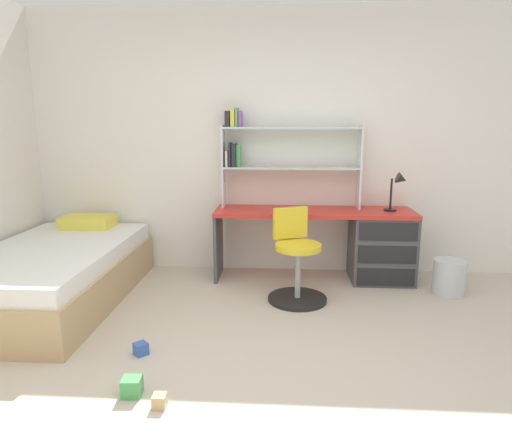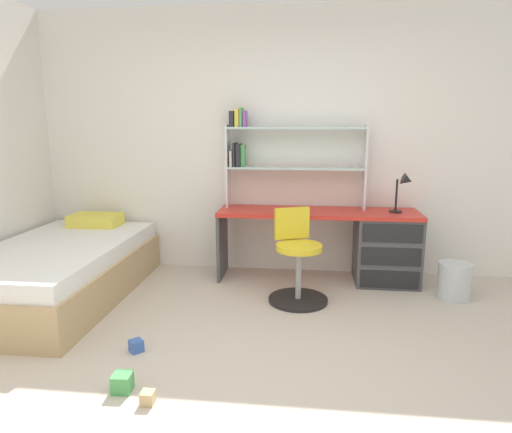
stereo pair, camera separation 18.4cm
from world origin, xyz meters
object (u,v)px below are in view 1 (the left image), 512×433
(toy_block_green_0, at_px, (132,386))
(toy_block_natural_2, at_px, (160,401))
(toy_block_blue_1, at_px, (141,349))
(bookshelf_hutch, at_px, (274,150))
(bed_platform, at_px, (54,274))
(waste_bin, at_px, (449,277))
(desk_lamp, at_px, (399,185))
(desk, at_px, (364,242))
(swivel_chair, at_px, (297,265))

(toy_block_green_0, height_order, toy_block_natural_2, toy_block_green_0)
(toy_block_green_0, xyz_separation_m, toy_block_blue_1, (-0.09, 0.46, -0.01))
(bookshelf_hutch, relative_size, toy_block_blue_1, 16.79)
(bed_platform, distance_m, waste_bin, 3.53)
(bookshelf_hutch, bearing_deg, toy_block_green_0, -108.71)
(desk_lamp, bearing_deg, bed_platform, -167.15)
(bookshelf_hutch, bearing_deg, toy_block_natural_2, -103.66)
(waste_bin, distance_m, toy_block_green_0, 2.92)
(desk, xyz_separation_m, waste_bin, (0.71, -0.36, -0.23))
(desk_lamp, xyz_separation_m, toy_block_green_0, (-1.95, -2.04, -0.90))
(swivel_chair, distance_m, waste_bin, 1.42)
(bookshelf_hutch, relative_size, bed_platform, 0.68)
(bed_platform, height_order, toy_block_green_0, bed_platform)
(toy_block_green_0, relative_size, toy_block_blue_1, 1.31)
(bookshelf_hutch, distance_m, toy_block_blue_1, 2.31)
(desk, height_order, bed_platform, desk)
(desk, bearing_deg, toy_block_natural_2, -124.13)
(desk, xyz_separation_m, toy_block_green_0, (-1.66, -2.07, -0.33))
(swivel_chair, height_order, waste_bin, swivel_chair)
(bed_platform, distance_m, toy_block_natural_2, 1.97)
(desk, height_order, swivel_chair, swivel_chair)
(bed_platform, distance_m, toy_block_blue_1, 1.38)
(swivel_chair, relative_size, waste_bin, 2.50)
(toy_block_green_0, bearing_deg, waste_bin, 35.84)
(desk, xyz_separation_m, desk_lamp, (0.29, -0.03, 0.57))
(desk_lamp, bearing_deg, waste_bin, -38.13)
(bookshelf_hutch, distance_m, toy_block_green_0, 2.64)
(desk_lamp, xyz_separation_m, toy_block_blue_1, (-2.05, -1.58, -0.92))
(desk, bearing_deg, toy_block_green_0, -128.70)
(desk_lamp, bearing_deg, toy_block_natural_2, -129.53)
(bookshelf_hutch, bearing_deg, waste_bin, -17.23)
(desk_lamp, height_order, toy_block_blue_1, desk_lamp)
(bookshelf_hutch, distance_m, waste_bin, 2.03)
(desk, xyz_separation_m, swivel_chair, (-0.68, -0.57, -0.07))
(desk, bearing_deg, bookshelf_hutch, 170.97)
(toy_block_blue_1, bearing_deg, toy_block_green_0, -78.27)
(desk_lamp, distance_m, toy_block_natural_2, 2.92)
(desk, xyz_separation_m, toy_block_natural_2, (-1.47, -2.17, -0.35))
(swivel_chair, height_order, toy_block_green_0, swivel_chair)
(desk_lamp, height_order, swivel_chair, desk_lamp)
(bookshelf_hutch, bearing_deg, toy_block_blue_1, -115.66)
(swivel_chair, distance_m, toy_block_blue_1, 1.52)
(bed_platform, height_order, waste_bin, bed_platform)
(bookshelf_hutch, relative_size, swivel_chair, 1.71)
(swivel_chair, height_order, toy_block_natural_2, swivel_chair)
(bed_platform, relative_size, toy_block_natural_2, 27.61)
(desk, xyz_separation_m, toy_block_blue_1, (-1.75, -1.61, -0.35))
(toy_block_green_0, bearing_deg, toy_block_natural_2, -27.80)
(desk_lamp, distance_m, swivel_chair, 1.28)
(desk_lamp, distance_m, toy_block_blue_1, 2.74)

